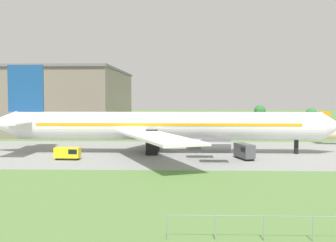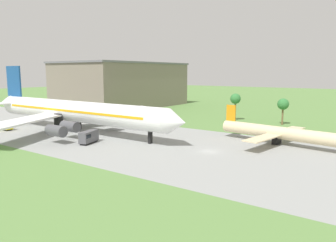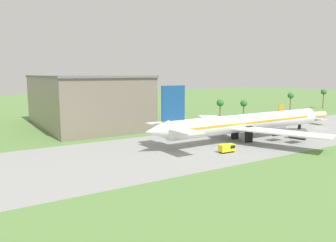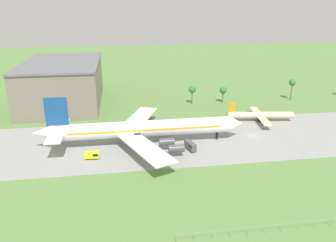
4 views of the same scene
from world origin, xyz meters
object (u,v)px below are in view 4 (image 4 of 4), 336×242
object	(u,v)px
jet_airliner	(142,129)
regional_aircraft	(260,115)
baggage_tug	(92,155)
fuel_truck	(191,146)
terminal_building	(63,82)

from	to	relation	value
jet_airliner	regional_aircraft	xyz separation A→B (m)	(52.36, 16.58, -3.03)
jet_airliner	baggage_tug	world-z (taller)	jet_airliner
jet_airliner	baggage_tug	xyz separation A→B (m)	(-17.20, -9.94, -4.50)
regional_aircraft	fuel_truck	world-z (taller)	regional_aircraft
regional_aircraft	fuel_truck	distance (m)	43.93
jet_airliner	fuel_truck	bearing A→B (deg)	-27.15
baggage_tug	fuel_truck	size ratio (longest dim) A/B	0.80
jet_airliner	regional_aircraft	distance (m)	55.01
fuel_truck	baggage_tug	bearing A→B (deg)	-177.17
regional_aircraft	jet_airliner	bearing A→B (deg)	-162.43
regional_aircraft	baggage_tug	bearing A→B (deg)	-159.13
jet_airliner	terminal_building	bearing A→B (deg)	120.91
regional_aircraft	baggage_tug	size ratio (longest dim) A/B	5.85
jet_airliner	baggage_tug	size ratio (longest dim) A/B	15.72
jet_airliner	regional_aircraft	size ratio (longest dim) A/B	2.69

